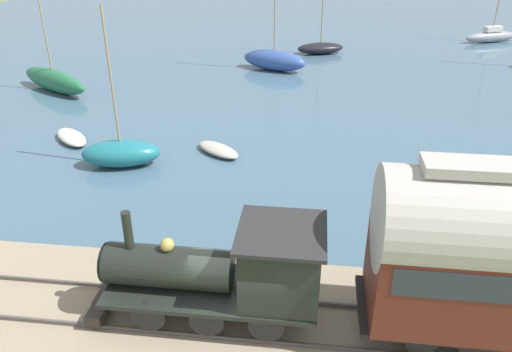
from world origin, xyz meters
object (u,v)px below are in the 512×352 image
at_px(rowboat_mid_harbor, 455,182).
at_px(sailboat_blue, 274,60).
at_px(sailboat_gray, 492,36).
at_px(rowboat_near_shore, 71,137).
at_px(sailboat_black, 320,47).
at_px(sailboat_green, 54,80).
at_px(steam_locomotive, 232,269).
at_px(rowboat_off_pier, 218,150).
at_px(sailboat_teal, 121,153).

bearing_deg(rowboat_mid_harbor, sailboat_blue, 17.44).
xyz_separation_m(sailboat_gray, rowboat_near_shore, (-25.82, 27.38, -0.35)).
distance_m(sailboat_black, rowboat_near_shore, 23.19).
xyz_separation_m(sailboat_green, rowboat_near_shore, (-7.61, -4.65, -0.51)).
bearing_deg(steam_locomotive, sailboat_black, -3.86).
height_order(sailboat_gray, rowboat_mid_harbor, sailboat_gray).
relative_size(sailboat_gray, rowboat_near_shore, 2.92).
distance_m(sailboat_blue, rowboat_off_pier, 14.93).
distance_m(steam_locomotive, sailboat_gray, 41.35).
distance_m(steam_locomotive, sailboat_black, 31.53).
height_order(sailboat_black, sailboat_gray, sailboat_black).
height_order(steam_locomotive, rowboat_near_shore, steam_locomotive).
bearing_deg(rowboat_near_shore, sailboat_black, 12.91).
height_order(sailboat_teal, sailboat_blue, sailboat_blue).
bearing_deg(sailboat_teal, sailboat_blue, -29.83).
bearing_deg(sailboat_black, sailboat_teal, 140.51).
relative_size(sailboat_blue, rowboat_mid_harbor, 4.74).
xyz_separation_m(steam_locomotive, rowboat_near_shore, (11.71, 10.09, -1.84)).
bearing_deg(sailboat_black, sailboat_blue, 130.54).
height_order(sailboat_green, sailboat_gray, sailboat_gray).
bearing_deg(sailboat_teal, rowboat_mid_harbor, -103.47).
bearing_deg(rowboat_mid_harbor, sailboat_teal, 77.93).
height_order(steam_locomotive, sailboat_black, sailboat_black).
bearing_deg(rowboat_off_pier, sailboat_gray, 1.09).
distance_m(sailboat_teal, rowboat_near_shore, 4.21).
height_order(sailboat_blue, rowboat_near_shore, sailboat_blue).
relative_size(sailboat_black, rowboat_mid_harbor, 4.09).
height_order(sailboat_blue, sailboat_gray, sailboat_blue).
bearing_deg(sailboat_green, sailboat_blue, -32.59).
height_order(sailboat_black, sailboat_teal, sailboat_black).
height_order(sailboat_teal, rowboat_off_pier, sailboat_teal).
bearing_deg(rowboat_off_pier, rowboat_mid_harbor, -63.81).
distance_m(steam_locomotive, rowboat_mid_harbor, 12.04).
distance_m(sailboat_gray, rowboat_off_pier, 33.00).
bearing_deg(sailboat_black, rowboat_near_shore, 130.33).
relative_size(sailboat_teal, rowboat_mid_harbor, 3.37).
bearing_deg(sailboat_teal, rowboat_near_shore, 44.53).
bearing_deg(sailboat_gray, sailboat_teal, 116.84).
bearing_deg(steam_locomotive, rowboat_mid_harbor, -41.00).
distance_m(sailboat_black, rowboat_off_pier, 20.81).
bearing_deg(sailboat_teal, sailboat_green, 27.49).
bearing_deg(sailboat_green, sailboat_black, -23.21).
bearing_deg(sailboat_black, rowboat_mid_harbor, 176.32).
bearing_deg(sailboat_blue, sailboat_green, 136.94).
bearing_deg(sailboat_black, rowboat_off_pier, 149.18).
distance_m(steam_locomotive, sailboat_blue, 26.06).
distance_m(sailboat_green, rowboat_off_pier, 14.70).
distance_m(rowboat_near_shore, rowboat_mid_harbor, 18.10).
distance_m(sailboat_teal, sailboat_gray, 36.91).
bearing_deg(rowboat_near_shore, sailboat_green, 76.11).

